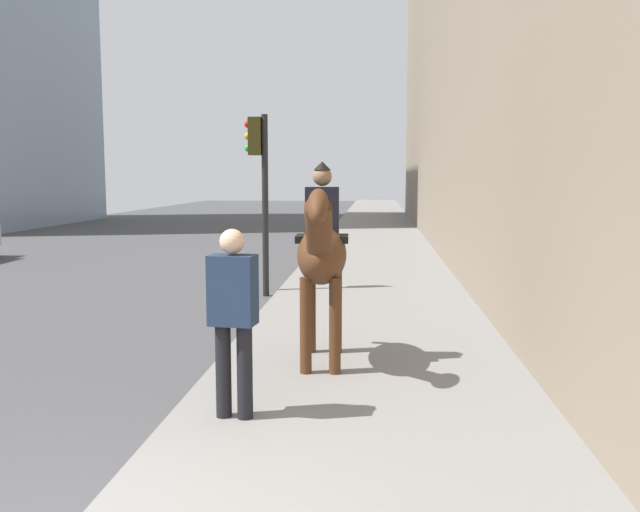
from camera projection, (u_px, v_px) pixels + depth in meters
The scene contains 3 objects.
mounted_horse_near at pixel (322, 252), 7.66m from camera, with size 2.15×0.62×2.32m.
pedestrian_greeting at pixel (233, 311), 5.97m from camera, with size 0.31×0.43×1.70m.
traffic_light_near_curb at pixel (260, 174), 12.65m from camera, with size 0.20×0.44×3.42m.
Camera 1 is at (-3.39, -1.87, 2.27)m, focal length 37.95 mm.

